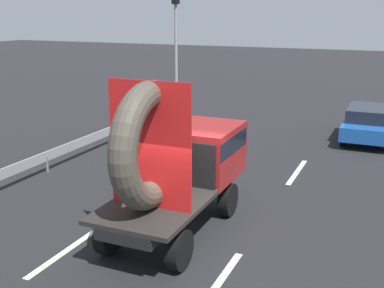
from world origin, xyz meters
The scene contains 9 objects.
ground_plane centered at (0.00, 0.00, 0.00)m, with size 120.00×120.00×0.00m, color black.
flatbed_truck centered at (-0.28, 0.75, 1.76)m, with size 2.02×4.97×3.82m.
distant_sedan centered at (3.31, 11.38, 0.75)m, with size 1.83×4.27×1.39m.
traffic_light centered at (-6.60, 13.80, 4.12)m, with size 0.42×0.36×6.39m.
guardrail centered at (-6.07, 4.97, 0.53)m, with size 0.10×17.88×0.71m.
lane_dash_left_near centered at (-2.07, -1.30, 0.00)m, with size 2.86×0.16×0.01m, color beige.
lane_dash_left_far centered at (-2.07, 6.59, 0.00)m, with size 2.68×0.16×0.01m, color beige.
lane_dash_right_near centered at (1.51, -1.51, 0.00)m, with size 2.98×0.16×0.01m, color beige.
lane_dash_right_far centered at (1.51, 6.08, 0.00)m, with size 2.68×0.16×0.01m, color beige.
Camera 1 is at (4.41, -9.18, 5.18)m, focal length 45.01 mm.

